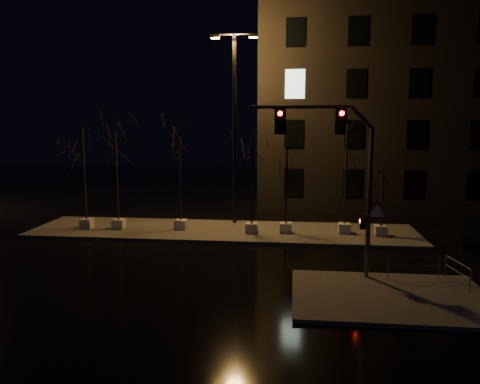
# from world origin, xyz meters

# --- Properties ---
(ground) EXTENTS (90.00, 90.00, 0.00)m
(ground) POSITION_xyz_m (0.00, 0.00, 0.00)
(ground) COLOR black
(ground) RESTS_ON ground
(median) EXTENTS (22.00, 5.00, 0.15)m
(median) POSITION_xyz_m (0.00, 6.00, 0.07)
(median) COLOR #4F4C46
(median) RESTS_ON ground
(sidewalk_corner) EXTENTS (7.00, 5.00, 0.15)m
(sidewalk_corner) POSITION_xyz_m (7.50, -3.50, 0.07)
(sidewalk_corner) COLOR #4F4C46
(sidewalk_corner) RESTS_ON ground
(building) EXTENTS (25.00, 12.00, 15.00)m
(building) POSITION_xyz_m (14.00, 18.00, 7.50)
(building) COLOR black
(building) RESTS_ON ground
(tree_0) EXTENTS (1.80, 1.80, 6.00)m
(tree_0) POSITION_xyz_m (-7.98, 5.54, 4.70)
(tree_0) COLOR beige
(tree_0) RESTS_ON median
(tree_1) EXTENTS (1.80, 1.80, 5.78)m
(tree_1) POSITION_xyz_m (-6.09, 5.65, 4.53)
(tree_1) COLOR beige
(tree_1) RESTS_ON median
(tree_2) EXTENTS (1.80, 1.80, 5.46)m
(tree_2) POSITION_xyz_m (-2.45, 5.88, 4.29)
(tree_2) COLOR beige
(tree_2) RESTS_ON median
(tree_3) EXTENTS (1.80, 1.80, 5.35)m
(tree_3) POSITION_xyz_m (1.70, 5.43, 4.21)
(tree_3) COLOR beige
(tree_3) RESTS_ON median
(tree_4) EXTENTS (1.80, 1.80, 5.01)m
(tree_4) POSITION_xyz_m (3.60, 5.68, 3.95)
(tree_4) COLOR beige
(tree_4) RESTS_ON median
(tree_5) EXTENTS (1.80, 1.80, 6.20)m
(tree_5) POSITION_xyz_m (6.85, 5.96, 4.85)
(tree_5) COLOR beige
(tree_5) RESTS_ON median
(tree_6) EXTENTS (1.80, 1.80, 4.21)m
(tree_6) POSITION_xyz_m (8.76, 5.56, 3.35)
(tree_6) COLOR beige
(tree_6) RESTS_ON median
(traffic_signal_mast) EXTENTS (5.55, 0.22, 6.78)m
(traffic_signal_mast) POSITION_xyz_m (5.84, -1.51, 4.60)
(traffic_signal_mast) COLOR #595B60
(traffic_signal_mast) RESTS_ON sidewalk_corner
(streetlight_main) EXTENTS (2.81, 0.37, 11.26)m
(streetlight_main) POSITION_xyz_m (0.43, 7.95, 6.65)
(streetlight_main) COLOR black
(streetlight_main) RESTS_ON median
(guard_rail_a) EXTENTS (2.06, 0.28, 0.89)m
(guard_rail_a) POSITION_xyz_m (8.76, -1.50, 0.73)
(guard_rail_a) COLOR #595B60
(guard_rail_a) RESTS_ON sidewalk_corner
(guard_rail_b) EXTENTS (0.35, 1.86, 0.89)m
(guard_rail_b) POSITION_xyz_m (10.23, -2.09, 0.73)
(guard_rail_b) COLOR #595B60
(guard_rail_b) RESTS_ON sidewalk_corner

